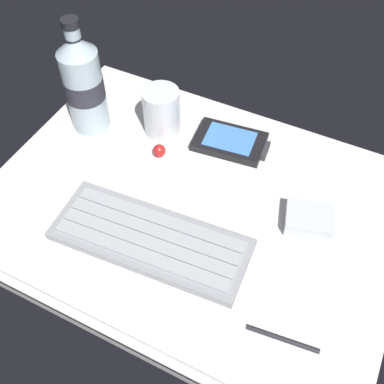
% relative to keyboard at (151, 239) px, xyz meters
% --- Properties ---
extents(ground_plane, '(0.64, 0.48, 0.03)m').
position_rel_keyboard_xyz_m(ground_plane, '(0.02, 0.09, -0.02)').
color(ground_plane, silver).
extents(keyboard, '(0.30, 0.13, 0.02)m').
position_rel_keyboard_xyz_m(keyboard, '(0.00, 0.00, 0.00)').
color(keyboard, '#93969B').
rests_on(keyboard, ground_plane).
extents(handheld_device, '(0.13, 0.09, 0.02)m').
position_rel_keyboard_xyz_m(handheld_device, '(0.02, 0.24, -0.00)').
color(handheld_device, black).
rests_on(handheld_device, ground_plane).
extents(juice_cup, '(0.06, 0.06, 0.09)m').
position_rel_keyboard_xyz_m(juice_cup, '(-0.10, 0.22, 0.03)').
color(juice_cup, silver).
rests_on(juice_cup, ground_plane).
extents(water_bottle, '(0.07, 0.07, 0.21)m').
position_rel_keyboard_xyz_m(water_bottle, '(-0.22, 0.17, 0.08)').
color(water_bottle, silver).
rests_on(water_bottle, ground_plane).
extents(charger_block, '(0.08, 0.07, 0.02)m').
position_rel_keyboard_xyz_m(charger_block, '(0.20, 0.13, 0.00)').
color(charger_block, silver).
rests_on(charger_block, ground_plane).
extents(trackball_mouse, '(0.02, 0.02, 0.02)m').
position_rel_keyboard_xyz_m(trackball_mouse, '(-0.07, 0.16, 0.00)').
color(trackball_mouse, red).
rests_on(trackball_mouse, ground_plane).
extents(stylus_pen, '(0.10, 0.02, 0.01)m').
position_rel_keyboard_xyz_m(stylus_pen, '(0.22, -0.05, -0.00)').
color(stylus_pen, '#26262B').
rests_on(stylus_pen, ground_plane).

